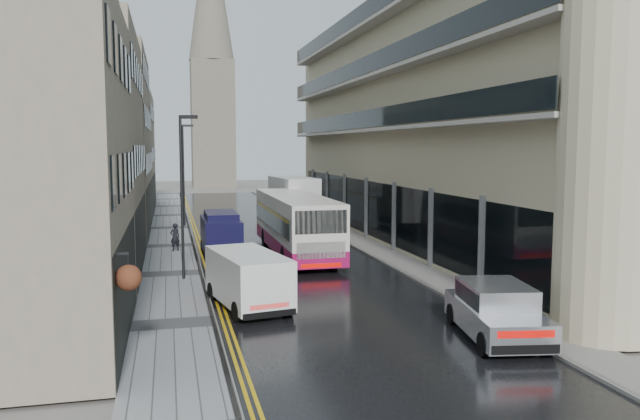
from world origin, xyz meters
name	(u,v)px	position (x,y,z in m)	size (l,w,h in m)	color
road	(270,244)	(0.00, 27.50, 0.01)	(9.00, 85.00, 0.02)	black
left_sidewalk	(171,246)	(-5.85, 27.50, 0.06)	(2.70, 85.00, 0.12)	gray
right_sidewalk	(355,240)	(5.40, 27.50, 0.06)	(1.80, 85.00, 0.12)	slate
old_shop_row	(107,144)	(-9.45, 30.00, 6.00)	(4.50, 56.00, 12.00)	gray
modern_block	(440,128)	(10.30, 26.00, 7.00)	(8.00, 40.00, 14.00)	#BDAD8D
church_spire	(211,47)	(0.50, 82.00, 20.00)	(6.40, 6.40, 40.00)	#6F6858
tree_near	(10,121)	(-12.50, 20.00, 6.95)	(10.56, 10.56, 13.89)	black
tree_far	(65,141)	(-12.20, 33.00, 6.23)	(9.24, 9.24, 12.46)	black
cream_bus	(284,234)	(-0.47, 20.16, 1.63)	(2.69, 11.82, 3.22)	silver
white_lorry	(283,207)	(1.33, 30.31, 1.93)	(2.18, 7.28, 3.82)	silver
silver_hatchback	(485,326)	(2.59, 5.89, 0.88)	(2.00, 4.57, 1.71)	silver
white_van	(237,291)	(-3.76, 10.98, 1.06)	(1.97, 4.61, 2.08)	white
navy_van	(206,237)	(-4.08, 22.60, 1.24)	(1.92, 4.79, 2.44)	black
pedestrian	(175,237)	(-5.62, 25.46, 0.89)	(0.56, 0.37, 1.54)	black
lamp_post_near	(182,198)	(-5.36, 17.86, 3.64)	(0.79, 0.18, 7.04)	black
lamp_post_far	(184,176)	(-4.82, 36.65, 3.77)	(0.82, 0.18, 7.29)	black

